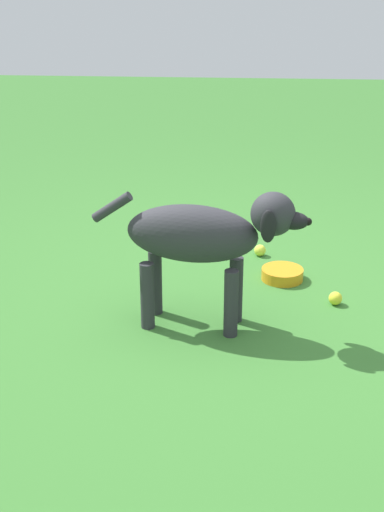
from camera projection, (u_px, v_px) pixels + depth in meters
The scene contains 5 objects.
ground at pixel (226, 307), 3.53m from camera, with size 14.00×14.00×0.00m, color #38722D.
dog at pixel (205, 237), 3.19m from camera, with size 0.31×0.98×0.66m.
tennis_ball_0 at pixel (335, 298), 3.54m from camera, with size 0.07×0.07×0.07m, color yellow.
tennis_ball_1 at pixel (260, 250), 4.11m from camera, with size 0.07×0.07×0.07m, color #D5E141.
water_bowl at pixel (282, 274), 3.82m from camera, with size 0.22×0.22×0.06m, color orange.
Camera 1 is at (-3.17, -0.07, 1.60)m, focal length 50.87 mm.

